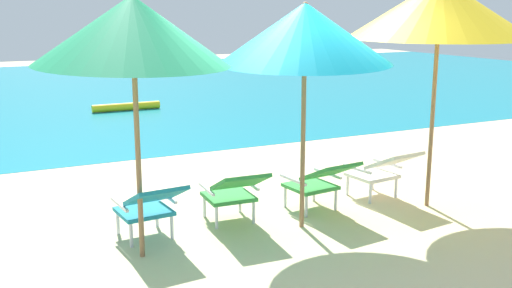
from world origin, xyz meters
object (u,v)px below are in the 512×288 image
at_px(beach_umbrella_center, 305,33).
at_px(beach_umbrella_right, 440,9).
at_px(lounge_chair_near_left, 234,190).
at_px(lounge_chair_near_right, 320,180).
at_px(lounge_chair_far_right, 382,169).
at_px(lounge_chair_far_left, 150,204).
at_px(beach_umbrella_left, 132,31).
at_px(swim_buoy, 126,107).

height_order(beach_umbrella_center, beach_umbrella_right, beach_umbrella_right).
distance_m(lounge_chair_near_left, beach_umbrella_center, 1.85).
distance_m(lounge_chair_near_right, lounge_chair_far_right, 0.96).
xyz_separation_m(lounge_chair_far_left, lounge_chair_near_right, (2.04, 0.02, 0.00)).
relative_size(lounge_chair_near_right, lounge_chair_far_right, 1.00).
relative_size(lounge_chair_far_left, beach_umbrella_right, 0.31).
bearing_deg(lounge_chair_far_right, beach_umbrella_left, -172.50).
xyz_separation_m(lounge_chair_far_left, lounge_chair_far_right, (3.00, 0.09, 0.00)).
xyz_separation_m(lounge_chair_near_left, lounge_chair_near_right, (1.07, -0.06, 0.00)).
height_order(lounge_chair_near_right, beach_umbrella_right, beach_umbrella_right).
bearing_deg(beach_umbrella_right, lounge_chair_near_right, 165.23).
height_order(swim_buoy, lounge_chair_near_right, lounge_chair_near_right).
distance_m(swim_buoy, lounge_chair_far_right, 8.23).
xyz_separation_m(swim_buoy, lounge_chair_near_right, (0.25, -8.22, 0.31)).
relative_size(lounge_chair_near_left, beach_umbrella_center, 0.35).
distance_m(lounge_chair_far_left, lounge_chair_near_left, 0.97).
bearing_deg(lounge_chair_near_right, lounge_chair_far_left, -179.54).
height_order(lounge_chair_near_right, beach_umbrella_left, beach_umbrella_left).
bearing_deg(lounge_chair_far_left, lounge_chair_near_left, 4.45).
distance_m(lounge_chair_near_left, lounge_chair_near_right, 1.07).
height_order(lounge_chair_near_left, lounge_chair_near_right, same).
bearing_deg(lounge_chair_near_right, beach_umbrella_left, -171.27).
distance_m(lounge_chair_far_right, beach_umbrella_left, 3.65).
height_order(beach_umbrella_left, beach_umbrella_center, beach_umbrella_left).
bearing_deg(swim_buoy, lounge_chair_near_left, -95.71).
bearing_deg(beach_umbrella_left, beach_umbrella_right, -0.14).
relative_size(lounge_chair_far_right, beach_umbrella_center, 0.37).
relative_size(lounge_chair_near_left, lounge_chair_far_right, 0.97).
height_order(lounge_chair_far_left, beach_umbrella_right, beach_umbrella_right).
relative_size(lounge_chair_near_left, lounge_chair_near_right, 0.97).
bearing_deg(lounge_chair_far_right, swim_buoy, 98.46).
bearing_deg(beach_umbrella_center, lounge_chair_near_left, 150.08).
distance_m(lounge_chair_far_left, beach_umbrella_center, 2.36).
relative_size(lounge_chair_far_left, lounge_chair_near_right, 0.99).
relative_size(swim_buoy, lounge_chair_far_left, 1.75).
bearing_deg(swim_buoy, lounge_chair_far_left, -102.25).
height_order(lounge_chair_far_left, lounge_chair_near_right, same).
bearing_deg(lounge_chair_far_left, swim_buoy, 77.75).
bearing_deg(beach_umbrella_left, lounge_chair_near_right, 8.73).
distance_m(beach_umbrella_left, beach_umbrella_center, 1.80).
distance_m(lounge_chair_far_right, beach_umbrella_center, 2.22).
height_order(swim_buoy, beach_umbrella_left, beach_umbrella_left).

